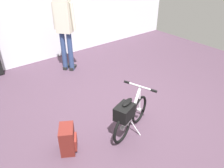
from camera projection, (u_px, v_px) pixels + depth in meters
The scene contains 5 objects.
ground_plane at pixel (121, 116), 3.67m from camera, with size 8.27×8.27×0.00m, color #473342.
back_wall at pixel (37, 2), 5.00m from camera, with size 8.27×0.10×2.80m, color silver.
folding_bike_foreground at pixel (129, 115), 3.16m from camera, with size 0.93×0.54×0.70m.
visitor_browsing at pixel (64, 24), 4.62m from camera, with size 0.39×0.43×1.83m.
backpack_on_floor at pixel (68, 139), 2.95m from camera, with size 0.31×0.34×0.39m.
Camera 1 is at (-1.89, -2.18, 2.34)m, focal length 35.17 mm.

